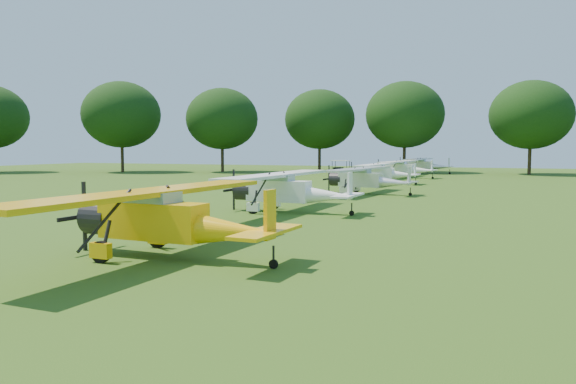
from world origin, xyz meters
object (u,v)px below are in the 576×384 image
aircraft_2 (167,215)px  aircraft_4 (367,178)px  aircraft_5 (382,171)px  aircraft_6 (404,167)px  aircraft_7 (424,164)px  golf_cart (340,171)px  aircraft_3 (288,188)px

aircraft_2 → aircraft_4: (0.12, 26.61, -0.13)m
aircraft_5 → aircraft_6: size_ratio=0.98×
aircraft_7 → golf_cart: aircraft_7 is taller
aircraft_2 → aircraft_6: 50.28m
aircraft_7 → golf_cart: (-8.19, -12.09, -0.63)m
aircraft_3 → aircraft_7: 49.14m
aircraft_3 → aircraft_6: size_ratio=1.07×
aircraft_3 → aircraft_5: 25.79m
aircraft_5 → aircraft_6: bearing=91.0°
aircraft_4 → aircraft_5: (-1.45, 12.40, -0.03)m
golf_cart → aircraft_4: bearing=-67.1°
aircraft_3 → golf_cart: bearing=103.7°
aircraft_3 → golf_cart: (-7.65, 37.04, -0.68)m
aircraft_3 → aircraft_4: (1.19, 13.38, -0.09)m
aircraft_2 → aircraft_3: size_ratio=1.03×
aircraft_2 → aircraft_3: (-1.07, 13.23, -0.04)m
aircraft_6 → aircraft_2: bearing=-81.2°
aircraft_3 → aircraft_5: bearing=92.6°
aircraft_5 → golf_cart: (-7.38, 11.25, -0.56)m
aircraft_3 → golf_cart: aircraft_3 is taller
aircraft_3 → aircraft_7: size_ratio=1.04×
aircraft_7 → aircraft_3: bearing=-86.1°
aircraft_6 → golf_cart: 7.63m
aircraft_2 → aircraft_6: bearing=93.9°
aircraft_4 → golf_cart: size_ratio=4.57×
aircraft_2 → aircraft_5: aircraft_2 is taller
aircraft_3 → golf_cart: 37.83m
aircraft_2 → aircraft_5: 39.04m
aircraft_7 → aircraft_4: bearing=-84.5°
aircraft_6 → golf_cart: aircraft_6 is taller
aircraft_5 → aircraft_7: (0.81, 23.34, 0.06)m
aircraft_4 → golf_cart: (-8.84, 23.66, -0.59)m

